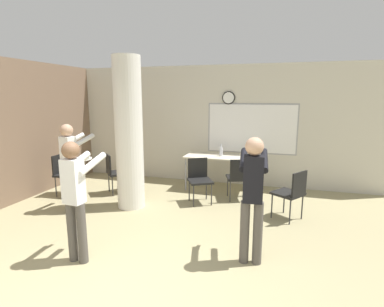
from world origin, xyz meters
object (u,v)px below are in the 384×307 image
folding_table (220,159)px  chair_table_front (199,177)px  chair_by_left_wall (65,172)px  person_playing_front (75,192)px  person_watching_back (70,161)px  chair_table_right (239,176)px  person_playing_side (253,190)px  chair_mid_room (292,191)px  bottle_on_table (221,151)px  chair_near_pillar (115,170)px

folding_table → chair_table_front: chair_table_front is taller
chair_by_left_wall → person_playing_front: bearing=-48.0°
folding_table → person_watching_back: person_watching_back is taller
chair_table_front → person_playing_front: person_playing_front is taller
chair_table_right → person_watching_back: person_watching_back is taller
folding_table → person_playing_side: size_ratio=0.98×
chair_by_left_wall → chair_table_right: 3.66m
chair_table_front → chair_by_left_wall: 2.89m
chair_mid_room → chair_table_right: (-0.99, 0.74, 0.00)m
chair_table_front → chair_mid_room: size_ratio=1.00×
folding_table → bottle_on_table: size_ratio=5.87×
chair_table_front → person_watching_back: 2.43m
chair_by_left_wall → person_watching_back: size_ratio=0.54×
chair_table_front → chair_by_left_wall: (-2.86, -0.37, 0.00)m
chair_mid_room → person_watching_back: person_watching_back is taller
chair_near_pillar → person_playing_side: person_playing_side is taller
folding_table → chair_near_pillar: chair_near_pillar is taller
chair_table_front → chair_by_left_wall: bearing=-172.6°
bottle_on_table → chair_mid_room: bottle_on_table is taller
chair_near_pillar → person_watching_back: 1.22m
chair_near_pillar → person_playing_side: size_ratio=0.54×
chair_table_right → person_playing_front: size_ratio=0.56×
folding_table → person_watching_back: size_ratio=0.98×
chair_near_pillar → person_watching_back: person_watching_back is taller
person_playing_side → chair_table_front: bearing=121.6°
chair_table_front → chair_table_right: bearing=23.8°
chair_mid_room → person_playing_side: (-0.53, -1.53, 0.44)m
bottle_on_table → chair_table_right: (0.49, -0.63, -0.36)m
chair_table_front → chair_table_right: size_ratio=1.00×
bottle_on_table → chair_by_left_wall: size_ratio=0.31×
bottle_on_table → chair_near_pillar: 2.36m
folding_table → chair_table_right: bearing=-49.8°
bottle_on_table → chair_by_left_wall: bearing=-156.9°
bottle_on_table → person_watching_back: (-2.37, -2.05, 0.07)m
chair_by_left_wall → chair_mid_room: bearing=-0.6°
person_playing_side → person_watching_back: person_playing_side is taller
bottle_on_table → chair_near_pillar: (-2.14, -0.94, -0.36)m
chair_mid_room → person_playing_front: bearing=-141.3°
chair_table_front → person_playing_side: bearing=-58.4°
folding_table → chair_table_front: 0.96m
chair_table_front → chair_near_pillar: (-1.89, 0.02, 0.00)m
chair_table_right → person_watching_back: (-2.85, -1.42, 0.43)m
chair_near_pillar → person_playing_side: (3.08, -1.97, 0.44)m
chair_table_front → chair_table_right: (0.73, 0.32, 0.00)m
chair_table_front → person_playing_front: size_ratio=0.56×
folding_table → person_playing_front: person_playing_front is taller
chair_mid_room → person_playing_front: (-2.64, -2.12, 0.41)m
chair_mid_room → chair_near_pillar: same height
chair_mid_room → chair_table_right: bearing=143.2°
bottle_on_table → person_playing_front: (-1.16, -3.49, 0.04)m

